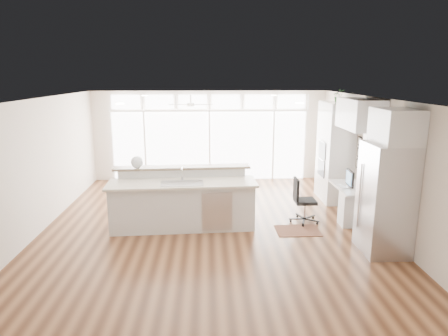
{
  "coord_description": "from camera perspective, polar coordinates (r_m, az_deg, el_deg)",
  "views": [
    {
      "loc": [
        -0.05,
        -8.02,
        3.16
      ],
      "look_at": [
        0.3,
        0.6,
        1.14
      ],
      "focal_mm": 32.0,
      "sensor_mm": 36.0,
      "label": 1
    }
  ],
  "objects": [
    {
      "name": "refrigerator",
      "position": [
        7.69,
        22.1,
        -4.12
      ],
      "size": [
        0.76,
        0.9,
        2.0
      ],
      "primitive_type": "cube",
      "color": "#B7B8BC",
      "rests_on": "floor"
    },
    {
      "name": "desk_nook",
      "position": [
        9.33,
        17.77,
        -4.79
      ],
      "size": [
        0.72,
        1.3,
        0.76
      ],
      "primitive_type": "cube",
      "color": "silver",
      "rests_on": "floor"
    },
    {
      "name": "ceiling",
      "position": [
        8.03,
        -2.01,
        9.9
      ],
      "size": [
        7.0,
        8.0,
        0.02
      ],
      "primitive_type": "cube",
      "color": "white",
      "rests_on": "wall_back"
    },
    {
      "name": "upper_cabinets",
      "position": [
        8.96,
        18.9,
        7.3
      ],
      "size": [
        0.64,
        1.3,
        0.64
      ],
      "primitive_type": "cube",
      "color": "silver",
      "rests_on": "wall_right"
    },
    {
      "name": "keyboard",
      "position": [
        9.14,
        16.47,
        -2.53
      ],
      "size": [
        0.19,
        0.36,
        0.02
      ],
      "primitive_type": "cube",
      "rotation": [
        0.0,
        0.0,
        0.17
      ],
      "color": "silver",
      "rests_on": "desk_nook"
    },
    {
      "name": "desk_window",
      "position": [
        9.17,
        20.22,
        2.26
      ],
      "size": [
        0.04,
        0.85,
        0.85
      ],
      "primitive_type": "cube",
      "color": "silver",
      "rests_on": "wall_right"
    },
    {
      "name": "rug",
      "position": [
        8.52,
        10.48,
        -8.77
      ],
      "size": [
        0.9,
        0.66,
        0.01
      ],
      "primitive_type": "cube",
      "rotation": [
        0.0,
        0.0,
        0.01
      ],
      "color": "#361A11",
      "rests_on": "floor"
    },
    {
      "name": "glass_wall",
      "position": [
        12.15,
        -2.07,
        3.17
      ],
      "size": [
        5.8,
        0.06,
        2.08
      ],
      "primitive_type": "cube",
      "color": "white",
      "rests_on": "wall_back"
    },
    {
      "name": "wall_left",
      "position": [
        8.92,
        -25.04,
        0.22
      ],
      "size": [
        0.04,
        8.0,
        2.7
      ],
      "primitive_type": "cube",
      "color": "beige",
      "rests_on": "floor"
    },
    {
      "name": "wall_right",
      "position": [
        8.96,
        21.07,
        0.64
      ],
      "size": [
        0.04,
        8.0,
        2.7
      ],
      "primitive_type": "cube",
      "color": "beige",
      "rests_on": "floor"
    },
    {
      "name": "fishbowl",
      "position": [
        8.66,
        -12.31,
        0.83
      ],
      "size": [
        0.28,
        0.28,
        0.26
      ],
      "primitive_type": "sphere",
      "rotation": [
        0.0,
        0.0,
        0.05
      ],
      "color": "white",
      "rests_on": "kitchen_island"
    },
    {
      "name": "recessed_lights",
      "position": [
        8.24,
        -2.01,
        9.84
      ],
      "size": [
        3.4,
        3.0,
        0.02
      ],
      "primitive_type": "cube",
      "color": "white",
      "rests_on": "ceiling"
    },
    {
      "name": "office_chair",
      "position": [
        8.88,
        11.52,
        -4.59
      ],
      "size": [
        0.51,
        0.47,
        0.98
      ],
      "primitive_type": "cube",
      "rotation": [
        0.0,
        0.0,
        -0.0
      ],
      "color": "black",
      "rests_on": "floor"
    },
    {
      "name": "framed_photos",
      "position": [
        9.76,
        18.79,
        2.1
      ],
      "size": [
        0.06,
        0.22,
        0.8
      ],
      "primitive_type": "cube",
      "color": "black",
      "rests_on": "wall_right"
    },
    {
      "name": "fridge_cabinet",
      "position": [
        7.46,
        23.38,
        5.5
      ],
      "size": [
        0.64,
        0.9,
        0.6
      ],
      "primitive_type": "cube",
      "color": "silver",
      "rests_on": "wall_right"
    },
    {
      "name": "kitchen_island",
      "position": [
        8.4,
        -5.92,
        -4.55
      ],
      "size": [
        3.13,
        1.31,
        1.22
      ],
      "primitive_type": "cube",
      "rotation": [
        0.0,
        0.0,
        0.05
      ],
      "color": "silver",
      "rests_on": "floor"
    },
    {
      "name": "oven_cabinet",
      "position": [
        10.51,
        15.56,
        2.23
      ],
      "size": [
        0.64,
        1.2,
        2.5
      ],
      "primitive_type": "cube",
      "color": "silver",
      "rests_on": "floor"
    },
    {
      "name": "floor",
      "position": [
        8.62,
        -1.86,
        -8.38
      ],
      "size": [
        7.0,
        8.0,
        0.02
      ],
      "primitive_type": "cube",
      "color": "#462715",
      "rests_on": "ground"
    },
    {
      "name": "potted_plant",
      "position": [
        10.35,
        16.03,
        9.69
      ],
      "size": [
        0.31,
        0.34,
        0.24
      ],
      "primitive_type": "imported",
      "rotation": [
        0.0,
        0.0,
        -0.13
      ],
      "color": "#214E22",
      "rests_on": "oven_cabinet"
    },
    {
      "name": "wall_front",
      "position": [
        4.41,
        -1.51,
        -11.03
      ],
      "size": [
        7.0,
        0.04,
        2.7
      ],
      "primitive_type": "cube",
      "color": "beige",
      "rests_on": "floor"
    },
    {
      "name": "transom_row",
      "position": [
        11.99,
        -2.12,
        9.44
      ],
      "size": [
        5.9,
        0.06,
        0.4
      ],
      "primitive_type": "cube",
      "color": "white",
      "rests_on": "wall_back"
    },
    {
      "name": "wall_back",
      "position": [
        12.16,
        -2.08,
        4.61
      ],
      "size": [
        7.0,
        0.04,
        2.7
      ],
      "primitive_type": "cube",
      "color": "beige",
      "rests_on": "floor"
    },
    {
      "name": "ceiling_fan",
      "position": [
        10.85,
        -4.78,
        9.55
      ],
      "size": [
        1.16,
        1.16,
        0.32
      ],
      "primitive_type": "cube",
      "color": "white",
      "rests_on": "ceiling"
    },
    {
      "name": "monitor",
      "position": [
        9.15,
        17.55,
        -1.4
      ],
      "size": [
        0.11,
        0.47,
        0.39
      ],
      "primitive_type": "cube",
      "rotation": [
        0.0,
        0.0,
        -0.06
      ],
      "color": "black",
      "rests_on": "desk_nook"
    }
  ]
}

